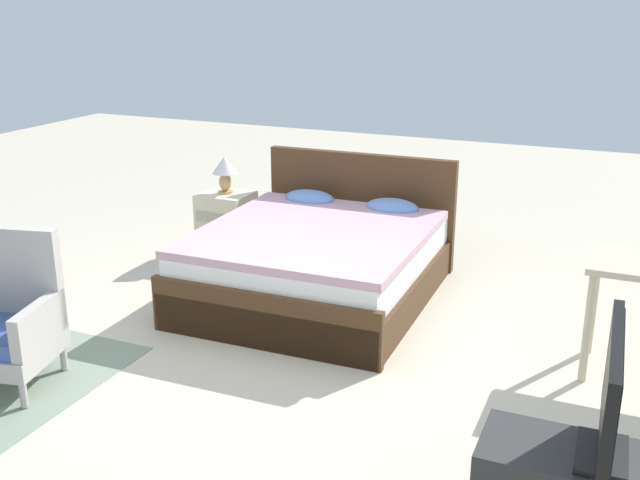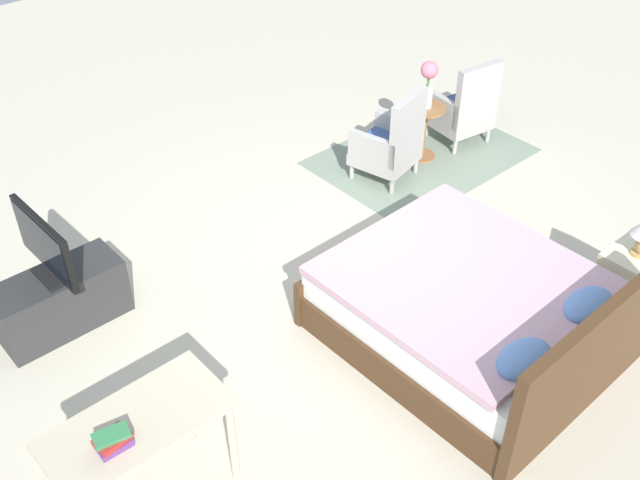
{
  "view_description": "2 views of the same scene",
  "coord_description": "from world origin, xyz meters",
  "px_view_note": "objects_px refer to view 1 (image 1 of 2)",
  "views": [
    {
      "loc": [
        1.98,
        -3.89,
        2.25
      ],
      "look_at": [
        0.25,
        0.09,
        0.82
      ],
      "focal_mm": 42.0,
      "sensor_mm": 36.0,
      "label": 1
    },
    {
      "loc": [
        3.27,
        3.35,
        4.05
      ],
      "look_at": [
        0.34,
        0.02,
        0.61
      ],
      "focal_mm": 42.0,
      "sensor_mm": 36.0,
      "label": 2
    }
  ],
  "objects_px": {
    "nightstand": "(227,224)",
    "tv_flatscreen": "(610,397)",
    "table_lamp": "(225,169)",
    "bed": "(320,259)",
    "armchair_by_window_right": "(8,323)"
  },
  "relations": [
    {
      "from": "tv_flatscreen",
      "to": "bed",
      "type": "bearing_deg",
      "value": 134.97
    },
    {
      "from": "armchair_by_window_right",
      "to": "tv_flatscreen",
      "type": "relative_size",
      "value": 1.18
    },
    {
      "from": "tv_flatscreen",
      "to": "armchair_by_window_right",
      "type": "bearing_deg",
      "value": 176.77
    },
    {
      "from": "bed",
      "to": "armchair_by_window_right",
      "type": "relative_size",
      "value": 2.18
    },
    {
      "from": "bed",
      "to": "nightstand",
      "type": "height_order",
      "value": "bed"
    },
    {
      "from": "armchair_by_window_right",
      "to": "table_lamp",
      "type": "distance_m",
      "value": 2.59
    },
    {
      "from": "bed",
      "to": "nightstand",
      "type": "xyz_separation_m",
      "value": [
        -1.16,
        0.57,
        -0.01
      ]
    },
    {
      "from": "nightstand",
      "to": "tv_flatscreen",
      "type": "relative_size",
      "value": 0.73
    },
    {
      "from": "nightstand",
      "to": "tv_flatscreen",
      "type": "bearing_deg",
      "value": -39.42
    },
    {
      "from": "armchair_by_window_right",
      "to": "table_lamp",
      "type": "height_order",
      "value": "armchair_by_window_right"
    },
    {
      "from": "nightstand",
      "to": "table_lamp",
      "type": "bearing_deg",
      "value": 90.0
    },
    {
      "from": "armchair_by_window_right",
      "to": "table_lamp",
      "type": "bearing_deg",
      "value": 89.86
    },
    {
      "from": "bed",
      "to": "tv_flatscreen",
      "type": "distance_m",
      "value": 3.12
    },
    {
      "from": "bed",
      "to": "tv_flatscreen",
      "type": "xyz_separation_m",
      "value": [
        2.18,
        -2.18,
        0.46
      ]
    },
    {
      "from": "nightstand",
      "to": "tv_flatscreen",
      "type": "xyz_separation_m",
      "value": [
        3.34,
        -2.75,
        0.47
      ]
    }
  ]
}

